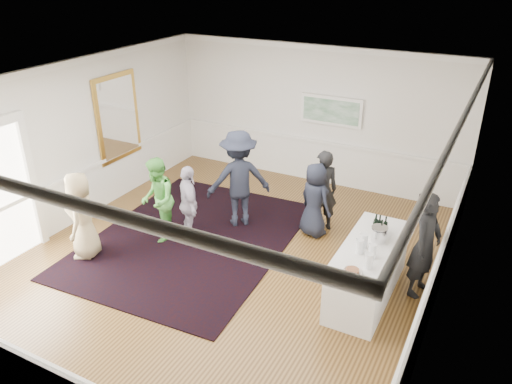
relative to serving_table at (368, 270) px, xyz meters
The scene contains 22 objects.
floor 2.51m from the serving_table, behind, with size 8.00×8.00×0.00m, color brown.
ceiling 3.70m from the serving_table, behind, with size 7.00×8.00×0.02m, color white.
wall_left 6.08m from the serving_table, behind, with size 0.02×8.00×3.20m, color white.
wall_right 1.56m from the serving_table, ahead, with size 0.02×8.00×3.20m, color white.
wall_back 4.70m from the serving_table, 122.80° to the left, with size 7.00×0.02×3.20m, color white.
wall_front 4.98m from the serving_table, 120.56° to the right, with size 7.00×0.02×3.20m, color white.
wainscoting 2.47m from the serving_table, behind, with size 7.00×8.00×1.00m, color white, non-canonical shape.
mirror 6.17m from the serving_table, 169.23° to the left, with size 0.05×1.25×1.85m.
landscape_painting 4.50m from the serving_table, 118.71° to the left, with size 1.44×0.06×0.66m.
area_rug 3.48m from the serving_table, behind, with size 3.51×4.61×0.02m, color black.
serving_table is the anchor object (origin of this frame).
bartender 0.97m from the serving_table, 31.29° to the left, with size 0.64×0.42×1.76m, color black.
guest_tan 4.98m from the serving_table, 165.88° to the right, with size 0.78×0.51×1.61m, color tan.
guest_green 4.03m from the serving_table, behind, with size 0.79×0.61×1.62m, color #59B94A.
guest_lilac 3.47m from the serving_table, behind, with size 0.88×0.37×1.51m, color #B3ABBF.
guest_dark_a 3.19m from the serving_table, 159.67° to the left, with size 1.27×0.73×1.96m, color black.
guest_dark_b 2.22m from the serving_table, 130.53° to the left, with size 0.60×0.40×1.65m, color black.
guest_navy 2.04m from the serving_table, 136.41° to the left, with size 0.72×0.47×1.47m, color black.
wine_bottles 0.76m from the serving_table, 91.05° to the left, with size 0.23×0.22×0.31m.
juice_pitchers 0.63m from the serving_table, 89.11° to the right, with size 0.35×0.62×0.24m.
ice_bucket 0.60m from the serving_table, 74.77° to the left, with size 0.26×0.26×0.24m, color silver.
nut_bowl 0.96m from the serving_table, 92.11° to the right, with size 0.27×0.27×0.08m.
Camera 1 is at (3.94, -6.46, 4.95)m, focal length 35.00 mm.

